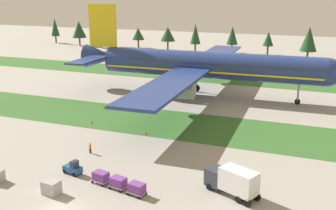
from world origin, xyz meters
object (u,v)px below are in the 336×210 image
Objects in this scene: baggage_tug at (73,168)px; cargo_dolly_lead at (101,177)px; ground_crew_marshaller at (90,147)px; taxiway_marker_0 at (145,132)px; taxiway_marker_1 at (91,122)px; airliner at (202,65)px; cargo_dolly_second at (118,182)px; uld_container_1 at (51,187)px; cargo_dolly_third at (137,188)px; catering_truck at (232,180)px.

cargo_dolly_lead is (4.92, -1.03, 0.10)m from baggage_tug.
taxiway_marker_0 is (4.40, 10.69, -0.61)m from ground_crew_marshaller.
taxiway_marker_0 is 1.02× the size of taxiway_marker_1.
airliner is 30.26× the size of cargo_dolly_second.
cargo_dolly_second is 3.71× the size of taxiway_marker_1.
airliner is at bearing 63.63° from taxiway_marker_1.
baggage_tug is 1.14× the size of cargo_dolly_lead.
ground_crew_marshaller is 0.87× the size of uld_container_1.
cargo_dolly_second is 1.00× the size of cargo_dolly_third.
uld_container_1 is (-20.59, -7.68, -1.10)m from catering_truck.
cargo_dolly_third is 10.45m from uld_container_1.
airliner is 47.17m from baggage_tug.
cargo_dolly_third is at bearing 136.12° from catering_truck.
cargo_dolly_third is at bearing -90.00° from cargo_dolly_lead.
airliner reaches higher than baggage_tug.
taxiway_marker_1 is at bearing 111.43° from uld_container_1.
airliner reaches higher than uld_container_1.
airliner reaches higher than ground_crew_marshaller.
airliner reaches higher than taxiway_marker_0.
airliner is at bearing -73.10° from ground_crew_marshaller.
catering_truck is 3.64× the size of uld_container_1.
airliner is 30.26× the size of cargo_dolly_lead.
cargo_dolly_lead is 1.23× the size of uld_container_1.
cargo_dolly_lead is 3.62× the size of taxiway_marker_0.
uld_container_1 is at bearing -160.78° from baggage_tug.
taxiway_marker_0 is (-1.46, -28.79, -7.15)m from airliner.
airliner is at bearing 86.18° from uld_container_1.
cargo_dolly_lead is (0.70, -47.53, -6.57)m from airliner.
cargo_dolly_second is at bearing 29.99° from uld_container_1.
airliner is 10.23× the size of catering_truck.
baggage_tug is 21.45m from catering_truck.
ground_crew_marshaller is at bearing 50.95° from cargo_dolly_lead.
uld_container_1 is (-4.18, -4.64, -0.07)m from cargo_dolly_lead.
cargo_dolly_lead is 1.41× the size of ground_crew_marshaller.
uld_container_1 is (-3.48, -52.18, -6.64)m from airliner.
cargo_dolly_second is 19.98m from taxiway_marker_0.
catering_truck is at bearing -166.99° from ground_crew_marshaller.
cargo_dolly_third is 15.34m from ground_crew_marshaller.
cargo_dolly_second is 2.90m from cargo_dolly_third.
catering_truck is at bearing -29.90° from taxiway_marker_1.
cargo_dolly_third is at bearing 19.33° from uld_container_1.
ground_crew_marshaller is (-1.64, 7.03, 0.13)m from baggage_tug.
baggage_tug reaches higher than uld_container_1.
cargo_dolly_second is 14.09m from catering_truck.
cargo_dolly_second is 1.23× the size of uld_container_1.
cargo_dolly_lead is at bearing -83.43° from taxiway_marker_0.
ground_crew_marshaller is at bearing 100.61° from uld_container_1.
cargo_dolly_third is (2.84, -0.59, 0.00)m from cargo_dolly_second.
cargo_dolly_third is 3.62× the size of taxiway_marker_0.
cargo_dolly_third is 29.38m from taxiway_marker_1.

